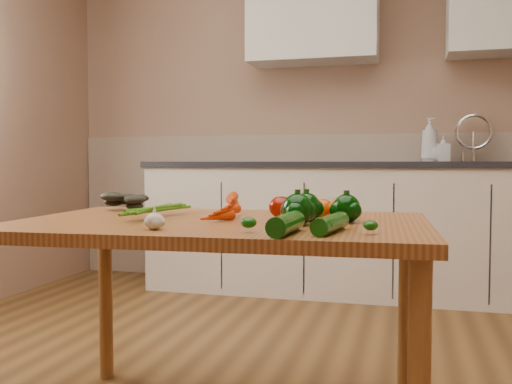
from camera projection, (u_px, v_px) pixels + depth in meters
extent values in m
cube|color=#A37C61|center=(330.00, 107.00, 4.20)|extent=(4.00, 0.02, 2.60)
cube|color=tan|center=(329.00, 209.00, 4.21)|extent=(3.98, 0.03, 1.10)
cube|color=beige|center=(352.00, 231.00, 3.88)|extent=(2.80, 0.60, 0.86)
cube|color=#27272B|center=(353.00, 165.00, 3.86)|extent=(2.84, 0.64, 0.04)
cube|color=#99999E|center=(476.00, 171.00, 3.66)|extent=(0.55, 0.42, 0.10)
cylinder|color=silver|center=(474.00, 144.00, 3.82)|extent=(0.02, 0.02, 0.24)
cube|color=silver|center=(313.00, 12.00, 4.01)|extent=(0.90, 0.35, 0.70)
cube|color=#A4602F|center=(221.00, 226.00, 1.86)|extent=(1.36, 0.91, 0.04)
cylinder|color=#985F2C|center=(106.00, 297.00, 2.36)|extent=(0.06, 0.06, 0.67)
cylinder|color=#985F2C|center=(406.00, 314.00, 2.11)|extent=(0.06, 0.06, 0.67)
imported|color=silver|center=(429.00, 140.00, 3.84)|extent=(0.16, 0.16, 0.29)
imported|color=silver|center=(444.00, 148.00, 3.77)|extent=(0.08, 0.09, 0.18)
imported|color=silver|center=(432.00, 149.00, 3.85)|extent=(0.18, 0.18, 0.17)
ellipsoid|color=beige|center=(155.00, 221.00, 1.59)|extent=(0.06, 0.06, 0.05)
sphere|color=black|center=(307.00, 207.00, 1.82)|extent=(0.09, 0.09, 0.09)
sphere|color=black|center=(346.00, 209.00, 1.78)|extent=(0.09, 0.09, 0.09)
sphere|color=black|center=(297.00, 210.00, 1.71)|extent=(0.09, 0.09, 0.09)
ellipsoid|color=#850E02|center=(281.00, 207.00, 1.92)|extent=(0.08, 0.08, 0.07)
ellipsoid|color=#D04905|center=(323.00, 208.00, 1.93)|extent=(0.07, 0.07, 0.06)
ellipsoid|color=#D04905|center=(341.00, 208.00, 1.87)|extent=(0.08, 0.08, 0.07)
cylinder|color=#094006|center=(331.00, 224.00, 1.53)|extent=(0.08, 0.22, 0.05)
cylinder|color=#094006|center=(286.00, 224.00, 1.49)|extent=(0.06, 0.21, 0.05)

